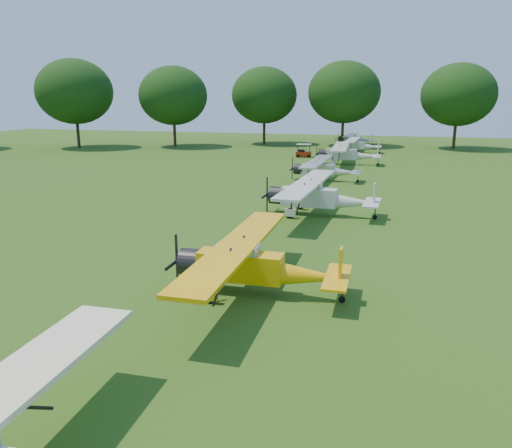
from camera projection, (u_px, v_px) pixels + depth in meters
The scene contains 9 objects.
ground at pixel (258, 250), 25.00m from camera, with size 160.00×160.00×0.00m, color #284D13.
tree_belt at pixel (337, 83), 22.22m from camera, with size 137.36×130.27×14.52m.
aircraft_2 at pixel (253, 263), 19.08m from camera, with size 6.93×11.00×2.17m.
aircraft_3 at pixel (318, 195), 31.96m from camera, with size 7.42×11.81×2.33m.
aircraft_4 at pixel (323, 168), 45.29m from camera, with size 6.34×10.08×1.99m.
aircraft_5 at pixel (346, 153), 56.25m from camera, with size 7.27×11.58×2.28m.
aircraft_6 at pixel (356, 144), 68.50m from camera, with size 6.30×10.01×1.98m.
aircraft_7 at pixel (355, 138), 79.43m from camera, with size 5.88×9.37×1.84m.
golf_cart at pixel (303, 153), 63.49m from camera, with size 2.08×1.44×1.65m.
Camera 1 is at (6.40, -23.03, 7.42)m, focal length 35.00 mm.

